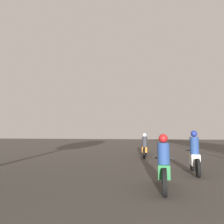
{
  "coord_description": "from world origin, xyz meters",
  "views": [
    {
      "loc": [
        -0.18,
        0.24,
        1.48
      ],
      "look_at": [
        -3.9,
        17.85,
        3.28
      ],
      "focal_mm": 35.0,
      "sensor_mm": 36.0,
      "label": 1
    }
  ],
  "objects": [
    {
      "name": "motorcycle_blue",
      "position": [
        -1.15,
        16.87,
        0.6
      ],
      "size": [
        0.6,
        1.91,
        1.49
      ],
      "rotation": [
        0.0,
        0.0,
        -0.05
      ],
      "color": "black",
      "rests_on": "ground_plane"
    },
    {
      "name": "motorcycle_white",
      "position": [
        1.13,
        8.94,
        0.65
      ],
      "size": [
        0.6,
        2.0,
        1.61
      ],
      "rotation": [
        0.0,
        0.0,
        0.03
      ],
      "color": "black",
      "rests_on": "ground_plane"
    },
    {
      "name": "motorcycle_orange",
      "position": [
        -1.02,
        14.18,
        0.61
      ],
      "size": [
        0.6,
        1.93,
        1.52
      ],
      "rotation": [
        0.0,
        0.0,
        0.11
      ],
      "color": "black",
      "rests_on": "ground_plane"
    },
    {
      "name": "motorcycle_green",
      "position": [
        -0.05,
        6.35,
        0.6
      ],
      "size": [
        0.6,
        1.94,
        1.48
      ],
      "rotation": [
        0.0,
        0.0,
        0.05
      ],
      "color": "black",
      "rests_on": "ground_plane"
    }
  ]
}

